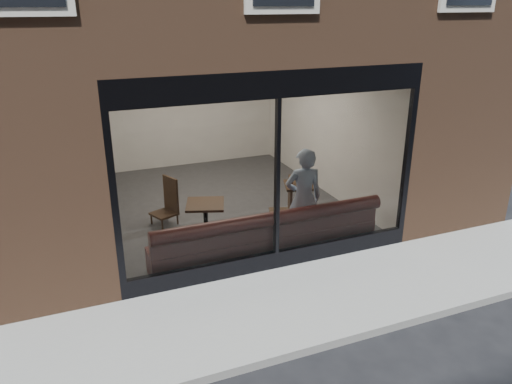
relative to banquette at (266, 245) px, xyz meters
name	(u,v)px	position (x,y,z in m)	size (l,w,h in m)	color
ground	(341,341)	(0.00, -2.45, -0.23)	(120.00, 120.00, 0.00)	black
sidewalk_near	(305,300)	(0.00, -1.45, -0.22)	(40.00, 2.00, 0.01)	gray
kerb_near	(343,339)	(0.00, -2.50, -0.17)	(40.00, 0.10, 0.12)	gray
host_building_pier_left	(22,118)	(-3.75, 5.55, 1.38)	(2.50, 12.00, 3.20)	brown
host_building_pier_right	(311,96)	(3.75, 5.55, 1.38)	(2.50, 12.00, 3.20)	brown
host_building_backfill	(157,88)	(0.00, 8.55, 1.38)	(5.00, 6.00, 3.20)	brown
cafe_floor	(220,204)	(0.00, 2.55, -0.21)	(6.00, 6.00, 0.00)	#2D2D30
cafe_ceiling	(215,52)	(0.00, 2.55, 2.97)	(6.00, 6.00, 0.00)	white
cafe_wall_back	(181,106)	(0.00, 5.54, 1.37)	(5.00, 5.00, 0.00)	silver
cafe_wall_left	(91,145)	(-2.49, 2.55, 1.37)	(6.00, 6.00, 0.00)	silver
cafe_wall_right	(324,122)	(2.49, 2.55, 1.37)	(6.00, 6.00, 0.00)	silver
storefront_kick	(276,259)	(0.00, -0.40, -0.08)	(5.00, 0.10, 0.30)	black
storefront_header	(279,84)	(0.00, -0.40, 2.77)	(5.00, 0.10, 0.40)	black
storefront_mullion	(277,179)	(0.00, -0.40, 1.32)	(0.06, 0.10, 2.50)	black
storefront_glass	(278,180)	(0.00, -0.43, 1.33)	(4.80, 4.80, 0.00)	white
banquette	(266,245)	(0.00, 0.00, 0.00)	(4.00, 0.55, 0.45)	#351313
person	(303,198)	(0.77, 0.17, 0.68)	(0.66, 0.43, 1.80)	#9DB4D3
cafe_table_left	(205,204)	(-0.78, 0.94, 0.52)	(0.66, 0.66, 0.04)	black
cafe_table_right	(300,185)	(1.23, 1.18, 0.52)	(0.60, 0.60, 0.04)	black
cafe_chair_left	(164,214)	(-1.33, 1.95, 0.01)	(0.43, 0.43, 0.04)	black
cafe_chair_right	(280,212)	(0.80, 1.16, 0.01)	(0.42, 0.42, 0.04)	black
wall_poster	(94,145)	(-2.45, 2.28, 1.43)	(0.02, 0.59, 0.78)	white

